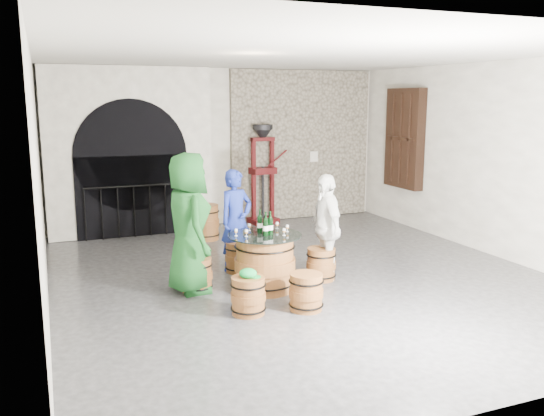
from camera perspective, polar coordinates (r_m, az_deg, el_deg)
name	(u,v)px	position (r m, az deg, el deg)	size (l,w,h in m)	color
ground	(301,276)	(8.61, 2.85, -6.78)	(8.00, 8.00, 0.00)	#2A2A2C
wall_back	(221,147)	(12.00, -5.08, 5.99)	(8.00, 8.00, 0.00)	white
wall_front	(511,226)	(4.98, 22.57, -1.65)	(8.00, 8.00, 0.00)	white
wall_left	(39,182)	(7.52, -22.07, 2.37)	(8.00, 8.00, 0.00)	white
wall_right	(494,160)	(10.23, 21.12, 4.48)	(8.00, 8.00, 0.00)	white
ceiling	(303,54)	(8.23, 3.07, 14.97)	(8.00, 8.00, 0.00)	beige
stone_facing_panel	(301,145)	(12.58, 2.92, 6.24)	(3.20, 0.12, 3.18)	gray
arched_opening	(129,153)	(11.34, -13.96, 5.35)	(3.10, 0.60, 3.19)	white
shuttered_window	(404,139)	(12.01, 12.96, 6.72)	(0.23, 1.10, 2.00)	black
barrel_table	(265,262)	(7.92, -0.72, -5.42)	(1.02, 1.02, 0.78)	brown
barrel_stool_left	(197,275)	(7.97, -7.46, -6.57)	(0.44, 0.44, 0.47)	brown
barrel_stool_far	(239,257)	(8.78, -3.27, -4.85)	(0.44, 0.44, 0.47)	brown
barrel_stool_right	(321,264)	(8.43, 4.89, -5.55)	(0.44, 0.44, 0.47)	brown
barrel_stool_near_right	(306,292)	(7.24, 3.40, -8.31)	(0.44, 0.44, 0.47)	brown
barrel_stool_near_left	(248,296)	(7.10, -2.37, -8.69)	(0.44, 0.44, 0.47)	brown
green_cap	(248,274)	(7.01, -2.36, -6.50)	(0.26, 0.21, 0.12)	#0C8D34
person_green	(189,223)	(7.79, -8.27, -1.51)	(0.93, 0.61, 1.91)	#13461A
person_blue	(236,220)	(8.75, -3.58, -1.23)	(0.57, 0.37, 1.55)	navy
person_white	(326,227)	(8.33, 5.35, -1.90)	(0.91, 0.38, 1.55)	white
wine_bottle_left	(266,226)	(7.73, -0.63, -1.79)	(0.08, 0.08, 0.32)	black
wine_bottle_center	(270,225)	(7.78, -0.18, -1.72)	(0.08, 0.08, 0.32)	black
wine_bottle_right	(260,223)	(7.91, -1.21, -1.51)	(0.08, 0.08, 0.32)	black
tasting_glass_a	(246,233)	(7.69, -2.56, -2.50)	(0.05, 0.05, 0.10)	#A25D1F
tasting_glass_b	(287,228)	(7.97, 1.52, -2.02)	(0.05, 0.05, 0.10)	#A25D1F
tasting_glass_c	(249,227)	(8.04, -2.26, -1.92)	(0.05, 0.05, 0.10)	#A25D1F
tasting_glass_d	(277,225)	(8.15, 0.51, -1.73)	(0.05, 0.05, 0.10)	#A25D1F
tasting_glass_e	(284,232)	(7.75, 1.21, -2.39)	(0.05, 0.05, 0.10)	#A25D1F
tasting_glass_f	(236,232)	(7.74, -3.59, -2.43)	(0.05, 0.05, 0.10)	#A25D1F
side_barrel	(206,222)	(10.78, -6.54, -1.41)	(0.50, 0.50, 0.66)	brown
corking_press	(263,166)	(12.02, -0.91, 4.15)	(0.88, 0.53, 2.07)	#440B0C
control_box	(313,156)	(12.64, 4.09, 5.11)	(0.18, 0.10, 0.22)	silver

